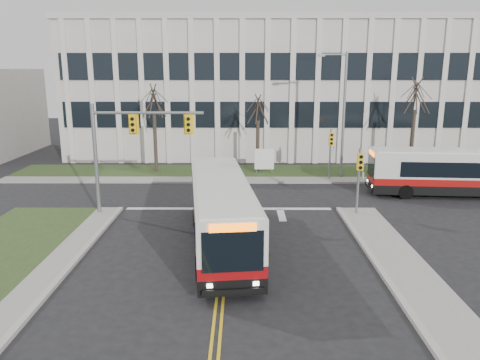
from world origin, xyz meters
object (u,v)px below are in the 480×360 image
at_px(bus_cross, 458,174).
at_px(streetlight, 342,109).
at_px(directory_sign, 264,159).
at_px(bus_main, 221,214).

bearing_deg(bus_cross, streetlight, -122.72).
xyz_separation_m(streetlight, bus_cross, (6.62, -4.98, -3.73)).
height_order(streetlight, bus_cross, streetlight).
relative_size(directory_sign, bus_cross, 0.18).
distance_m(streetlight, bus_cross, 9.08).
distance_m(bus_main, bus_cross, 17.24).
bearing_deg(bus_cross, directory_sign, -113.10).
height_order(directory_sign, bus_cross, bus_cross).
relative_size(bus_main, bus_cross, 1.03).
bearing_deg(bus_main, streetlight, 52.38).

